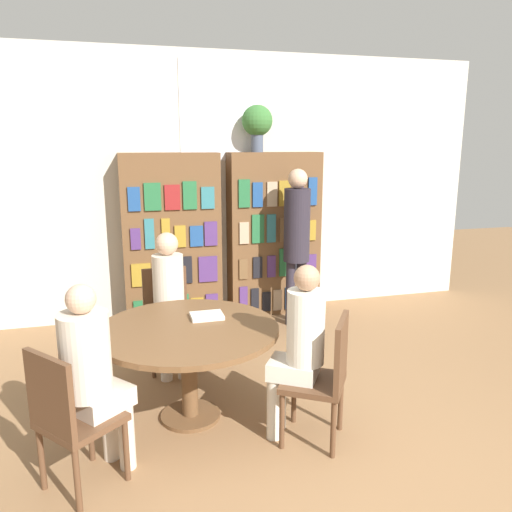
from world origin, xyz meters
TOP-DOWN VIEW (x-y plane):
  - wall_back at (0.00, 3.76)m, footprint 6.40×0.07m
  - bookshelf_left at (-0.60, 3.57)m, footprint 1.07×0.34m
  - bookshelf_right at (0.60, 3.57)m, footprint 1.07×0.34m
  - flower_vase at (0.39, 3.57)m, footprint 0.34×0.34m
  - reading_table at (-0.72, 1.40)m, footprint 1.31×1.31m
  - chair_near_camera at (-1.49, 0.77)m, footprint 0.56×0.56m
  - chair_left_side at (-0.78, 2.39)m, footprint 0.42×0.42m
  - chair_far_side at (0.11, 0.87)m, footprint 0.55×0.55m
  - seated_reader_left at (-0.77, 2.21)m, footprint 0.29×0.38m
  - seated_reader_right at (-0.04, 0.97)m, footprint 0.41×0.38m
  - seated_reader_back at (-1.35, 0.89)m, footprint 0.43×0.43m
  - librarian_standing at (0.70, 3.06)m, footprint 0.28×0.55m
  - open_book_on_table at (-0.56, 1.56)m, footprint 0.24×0.18m

SIDE VIEW (x-z plane):
  - chair_near_camera at x=-1.49m, z-range 0.05..0.94m
  - chair_left_side at x=-0.78m, z-range 0.05..0.94m
  - chair_far_side at x=0.11m, z-range 0.05..0.94m
  - reading_table at x=-0.72m, z-range 0.25..0.96m
  - seated_reader_right at x=-0.04m, z-range 0.08..1.31m
  - seated_reader_back at x=-1.35m, z-range 0.09..1.32m
  - seated_reader_left at x=-0.77m, z-range 0.09..1.34m
  - open_book_on_table at x=-0.56m, z-range 0.71..0.74m
  - bookshelf_left at x=-0.60m, z-range 0.00..1.89m
  - bookshelf_right at x=0.60m, z-range 0.00..1.89m
  - librarian_standing at x=0.70m, z-range 0.19..1.92m
  - wall_back at x=0.00m, z-range 0.01..3.01m
  - flower_vase at x=0.39m, z-range 1.96..2.48m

